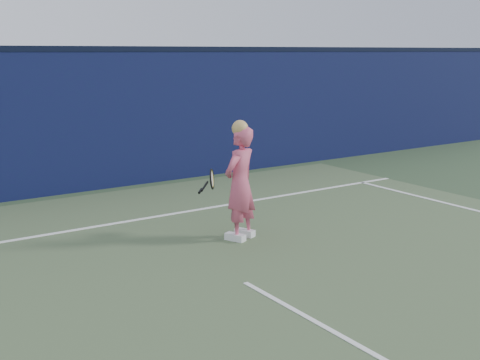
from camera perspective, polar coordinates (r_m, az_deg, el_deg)
ground at (r=5.99m, az=6.04°, el=-12.72°), size 80.00×80.00×0.00m
backstop_wall at (r=11.29m, az=-15.49°, el=5.27°), size 24.00×0.40×2.50m
wall_cap at (r=11.22m, az=-15.87°, el=11.88°), size 24.00×0.42×0.10m
player at (r=8.05m, az=-0.00°, el=-0.27°), size 0.66×0.56×1.63m
racket at (r=8.31m, az=-2.76°, el=0.00°), size 0.46×0.37×0.29m
court_lines at (r=5.76m, az=8.20°, el=-13.70°), size 11.00×12.04×0.01m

